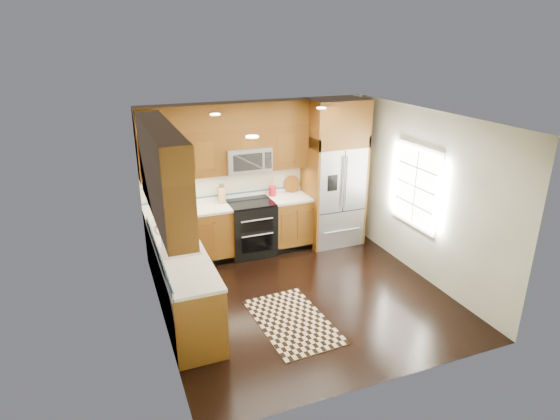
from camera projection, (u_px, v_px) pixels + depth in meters
name	position (u px, v px, depth m)	size (l,w,h in m)	color
ground	(303.00, 296.00, 6.88)	(4.00, 4.00, 0.00)	black
wall_back	(258.00, 175.00, 8.17)	(4.00, 0.02, 2.60)	silver
wall_left	(157.00, 235.00, 5.74)	(0.02, 4.00, 2.60)	silver
wall_right	(425.00, 196.00, 7.11)	(0.02, 4.00, 2.60)	silver
window	(416.00, 186.00, 7.24)	(0.04, 1.10, 1.30)	white
base_cabinets	(206.00, 256.00, 7.09)	(2.85, 3.00, 0.90)	brown
countertop	(211.00, 224.00, 7.07)	(2.86, 3.01, 0.04)	white
upper_cabinets	(202.00, 152.00, 6.73)	(2.85, 3.00, 1.15)	brown
range	(251.00, 228.00, 8.09)	(0.76, 0.67, 0.95)	black
microwave	(247.00, 159.00, 7.78)	(0.76, 0.40, 0.42)	#B2B2B7
refrigerator	(334.00, 173.00, 8.29)	(0.98, 0.75, 2.60)	#B2B2B7
sink_faucet	(177.00, 247.00, 6.14)	(0.54, 0.44, 0.37)	#B2B2B7
rug	(292.00, 321.00, 6.26)	(0.89, 1.48, 0.01)	black
knife_block	(222.00, 194.00, 7.91)	(0.14, 0.18, 0.32)	#A68651
utensil_crock	(272.00, 189.00, 8.20)	(0.16, 0.16, 0.37)	#B51628
cutting_board	(292.00, 191.00, 8.45)	(0.30, 0.30, 0.02)	brown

